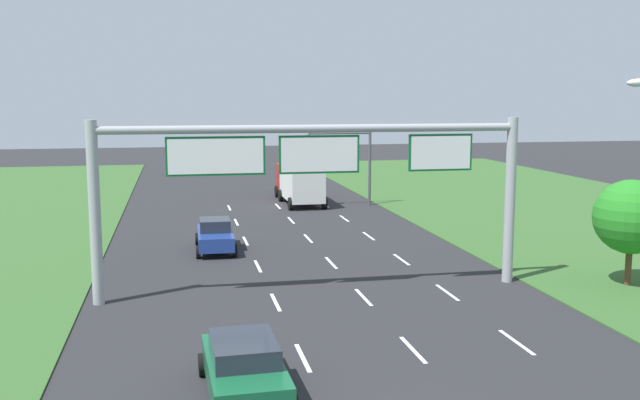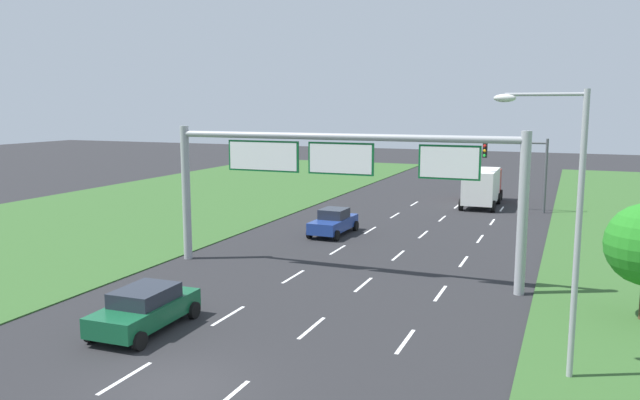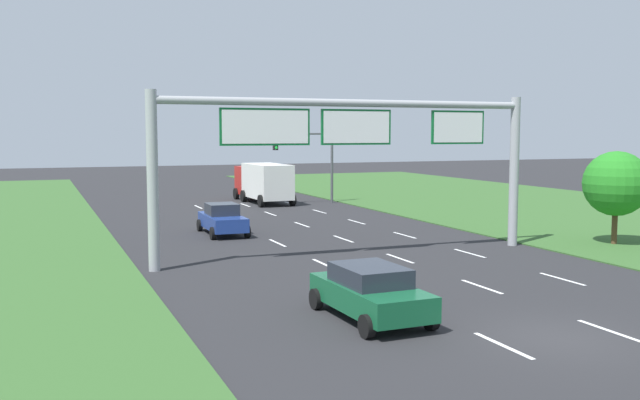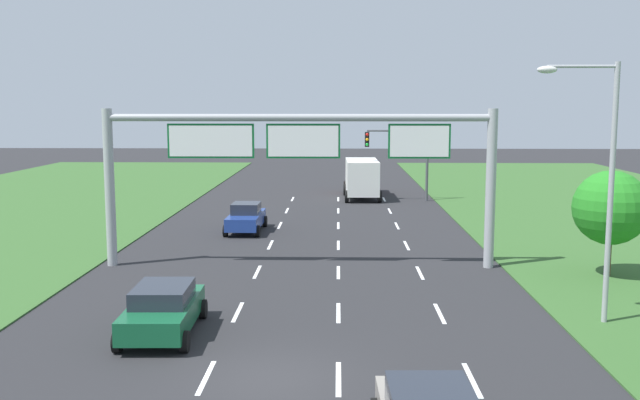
{
  "view_description": "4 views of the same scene",
  "coord_description": "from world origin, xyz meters",
  "px_view_note": "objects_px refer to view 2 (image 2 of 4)",
  "views": [
    {
      "loc": [
        -5.34,
        -14.37,
        7.84
      ],
      "look_at": [
        1.1,
        17.46,
        3.12
      ],
      "focal_mm": 40.0,
      "sensor_mm": 36.0,
      "label": 1
    },
    {
      "loc": [
        10.27,
        -14.05,
        8.04
      ],
      "look_at": [
        -1.09,
        13.75,
        3.47
      ],
      "focal_mm": 35.0,
      "sensor_mm": 36.0,
      "label": 2
    },
    {
      "loc": [
        -12.58,
        -14.58,
        5.38
      ],
      "look_at": [
        -0.64,
        15.2,
        2.31
      ],
      "focal_mm": 40.0,
      "sensor_mm": 36.0,
      "label": 3
    },
    {
      "loc": [
        1.72,
        -17.95,
        7.14
      ],
      "look_at": [
        0.95,
        12.32,
        3.1
      ],
      "focal_mm": 40.0,
      "sensor_mm": 36.0,
      "label": 4
    }
  ],
  "objects_px": {
    "box_truck": "(483,185)",
    "sign_gantry": "(337,172)",
    "car_mid_lane": "(145,308)",
    "traffic_light_mast": "(519,161)",
    "street_lamp": "(565,209)",
    "car_lead_silver": "(333,222)"
  },
  "relations": [
    {
      "from": "box_truck",
      "to": "sign_gantry",
      "type": "xyz_separation_m",
      "value": [
        -3.53,
        -24.11,
        3.33
      ]
    },
    {
      "from": "car_mid_lane",
      "to": "box_truck",
      "type": "bearing_deg",
      "value": 76.07
    },
    {
      "from": "box_truck",
      "to": "traffic_light_mast",
      "type": "xyz_separation_m",
      "value": [
        2.9,
        -2.0,
        2.22
      ]
    },
    {
      "from": "street_lamp",
      "to": "box_truck",
      "type": "bearing_deg",
      "value": 101.54
    },
    {
      "from": "traffic_light_mast",
      "to": "car_mid_lane",
      "type": "bearing_deg",
      "value": -107.83
    },
    {
      "from": "box_truck",
      "to": "street_lamp",
      "type": "xyz_separation_m",
      "value": [
        6.58,
        -32.24,
        3.44
      ]
    },
    {
      "from": "car_lead_silver",
      "to": "car_mid_lane",
      "type": "distance_m",
      "value": 18.32
    },
    {
      "from": "sign_gantry",
      "to": "street_lamp",
      "type": "xyz_separation_m",
      "value": [
        10.12,
        -8.13,
        0.11
      ]
    },
    {
      "from": "car_lead_silver",
      "to": "sign_gantry",
      "type": "distance_m",
      "value": 10.31
    },
    {
      "from": "car_lead_silver",
      "to": "car_mid_lane",
      "type": "bearing_deg",
      "value": -89.8
    },
    {
      "from": "car_mid_lane",
      "to": "box_truck",
      "type": "height_order",
      "value": "box_truck"
    },
    {
      "from": "street_lamp",
      "to": "traffic_light_mast",
      "type": "bearing_deg",
      "value": 96.94
    },
    {
      "from": "sign_gantry",
      "to": "street_lamp",
      "type": "distance_m",
      "value": 12.98
    },
    {
      "from": "car_mid_lane",
      "to": "sign_gantry",
      "type": "distance_m",
      "value": 11.09
    },
    {
      "from": "car_lead_silver",
      "to": "traffic_light_mast",
      "type": "distance_m",
      "value": 16.93
    },
    {
      "from": "car_lead_silver",
      "to": "traffic_light_mast",
      "type": "height_order",
      "value": "traffic_light_mast"
    },
    {
      "from": "car_lead_silver",
      "to": "sign_gantry",
      "type": "xyz_separation_m",
      "value": [
        3.51,
        -8.75,
        4.17
      ]
    },
    {
      "from": "car_mid_lane",
      "to": "box_truck",
      "type": "distance_m",
      "value": 34.47
    },
    {
      "from": "traffic_light_mast",
      "to": "street_lamp",
      "type": "bearing_deg",
      "value": -83.06
    },
    {
      "from": "traffic_light_mast",
      "to": "box_truck",
      "type": "bearing_deg",
      "value": 145.46
    },
    {
      "from": "box_truck",
      "to": "street_lamp",
      "type": "relative_size",
      "value": 0.92
    },
    {
      "from": "car_mid_lane",
      "to": "street_lamp",
      "type": "distance_m",
      "value": 14.58
    }
  ]
}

